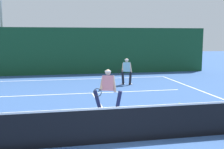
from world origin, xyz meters
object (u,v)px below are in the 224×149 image
at_px(player_near, 108,89).
at_px(tennis_ball, 180,121).
at_px(player_far, 127,71).
at_px(tennis_ball_extra, 179,103).
at_px(light_pole, 1,12).

distance_m(player_near, tennis_ball, 2.82).
xyz_separation_m(player_near, player_far, (2.07, 5.34, -0.03)).
distance_m(tennis_ball, tennis_ball_extra, 2.46).
bearing_deg(light_pole, player_near, -63.90).
distance_m(player_far, tennis_ball_extra, 4.99).
xyz_separation_m(player_near, light_pole, (-5.69, 11.62, 3.67)).
bearing_deg(light_pole, tennis_ball_extra, -51.66).
bearing_deg(tennis_ball, player_far, 89.99).
xyz_separation_m(player_far, tennis_ball, (-0.00, -7.06, -0.80)).
bearing_deg(tennis_ball_extra, player_far, 101.93).
xyz_separation_m(tennis_ball_extra, light_pole, (-8.78, 11.10, 4.50)).
height_order(tennis_ball, light_pole, light_pole).
bearing_deg(player_near, light_pole, -44.49).
distance_m(player_near, light_pole, 13.45).
bearing_deg(player_far, tennis_ball_extra, 123.18).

